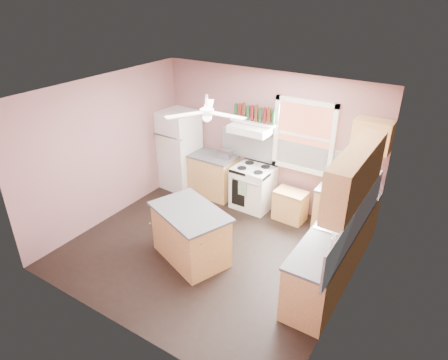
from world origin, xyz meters
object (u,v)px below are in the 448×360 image
Objects in this scene: stove at (253,187)px; cart at (290,206)px; island at (191,235)px; refrigerator at (180,150)px; toaster at (225,154)px.

stove reaches higher than cart.
cart is 2.15m from island.
toaster is (1.09, 0.09, 0.13)m from refrigerator.
toaster is 0.33× the size of stove.
stove is 0.85m from cart.
stove is (0.68, -0.02, -0.56)m from toaster.
refrigerator is 2.92× the size of cart.
stove is at bearing 6.72° from refrigerator.
island is at bearing -74.54° from toaster.
stove is (1.77, 0.07, -0.43)m from refrigerator.
toaster reaches higher than cart.
toaster is 1.67m from cart.
stove is 0.71× the size of island.
refrigerator is at bearing 152.61° from island.
island is (-0.88, -1.95, 0.14)m from cart.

